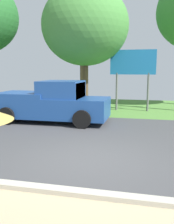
{
  "coord_description": "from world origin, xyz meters",
  "views": [
    {
      "loc": [
        1.4,
        -6.3,
        2.36
      ],
      "look_at": [
        -0.29,
        1.0,
        1.1
      ],
      "focal_mm": 40.18,
      "sensor_mm": 36.0,
      "label": 1
    }
  ],
  "objects_px": {
    "pickup_truck": "(52,103)",
    "tree_left_far": "(85,26)",
    "roadside_billboard": "(133,67)",
    "tree_right_mid": "(82,30)"
  },
  "relations": [
    {
      "from": "tree_left_far",
      "to": "tree_right_mid",
      "type": "relative_size",
      "value": 1.02
    },
    {
      "from": "pickup_truck",
      "to": "tree_left_far",
      "type": "xyz_separation_m",
      "value": [
        0.69,
        3.68,
        3.95
      ]
    },
    {
      "from": "pickup_truck",
      "to": "tree_right_mid",
      "type": "distance_m",
      "value": 8.57
    },
    {
      "from": "tree_right_mid",
      "to": "pickup_truck",
      "type": "bearing_deg",
      "value": -86.97
    },
    {
      "from": "pickup_truck",
      "to": "roadside_billboard",
      "type": "xyz_separation_m",
      "value": [
        3.41,
        4.1,
        1.68
      ]
    },
    {
      "from": "roadside_billboard",
      "to": "tree_right_mid",
      "type": "bearing_deg",
      "value": 139.21
    },
    {
      "from": "tree_left_far",
      "to": "tree_right_mid",
      "type": "xyz_separation_m",
      "value": [
        -1.08,
        3.7,
        0.38
      ]
    },
    {
      "from": "roadside_billboard",
      "to": "tree_right_mid",
      "type": "relative_size",
      "value": 0.51
    },
    {
      "from": "roadside_billboard",
      "to": "tree_left_far",
      "type": "bearing_deg",
      "value": -171.19
    },
    {
      "from": "tree_left_far",
      "to": "pickup_truck",
      "type": "bearing_deg",
      "value": -100.61
    }
  ]
}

